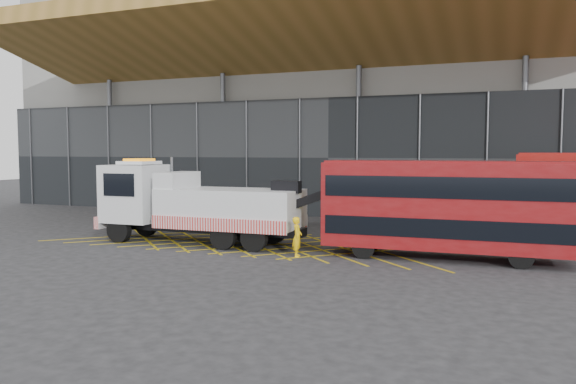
% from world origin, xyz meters
% --- Properties ---
extents(ground_plane, '(120.00, 120.00, 0.00)m').
position_xyz_m(ground_plane, '(0.00, 0.00, 0.00)').
color(ground_plane, '#242426').
extents(road_markings, '(19.96, 7.16, 0.01)m').
position_xyz_m(road_markings, '(1.60, 0.00, 0.01)').
color(road_markings, gold).
rests_on(road_markings, ground_plane).
extents(construction_building, '(55.00, 23.97, 18.00)m').
position_xyz_m(construction_building, '(1.92, 18.40, 8.98)').
color(construction_building, gray).
rests_on(construction_building, ground_plane).
extents(recovery_truck, '(11.87, 2.99, 4.14)m').
position_xyz_m(recovery_truck, '(-0.89, -1.17, 1.91)').
color(recovery_truck, black).
rests_on(recovery_truck, ground_plane).
extents(bus_towed, '(10.04, 2.67, 4.05)m').
position_xyz_m(bus_towed, '(10.87, -0.92, 2.25)').
color(bus_towed, maroon).
rests_on(bus_towed, ground_plane).
extents(worker, '(0.56, 0.70, 1.69)m').
position_xyz_m(worker, '(5.07, -2.66, 0.84)').
color(worker, yellow).
rests_on(worker, ground_plane).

